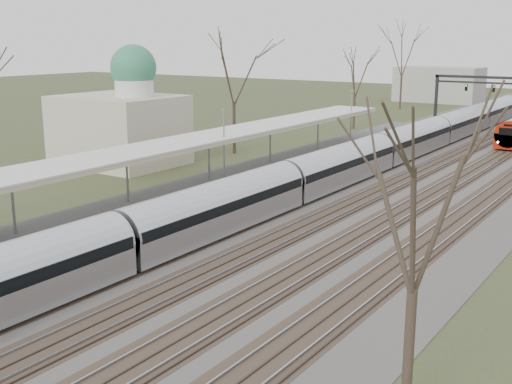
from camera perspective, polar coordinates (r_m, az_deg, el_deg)
track_bed at (r=59.98m, az=15.63°, el=2.72°), size 24.00×160.00×0.22m
platform at (r=48.59m, az=-1.62°, el=1.31°), size 3.50×69.00×1.00m
canopy at (r=44.44m, az=-5.05°, el=4.62°), size 4.10×50.00×3.11m
dome_building at (r=56.63m, az=-11.87°, el=6.07°), size 10.00×8.00×10.30m
tree_west_far at (r=60.74m, az=-2.00°, el=10.90°), size 5.50×5.50×11.33m
tree_east_near at (r=17.55m, az=14.19°, el=-0.65°), size 4.50×4.50×9.27m
train_near at (r=54.76m, az=10.81°, el=3.50°), size 2.62×90.21×3.05m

